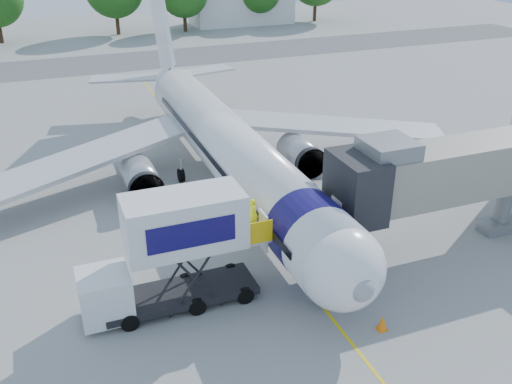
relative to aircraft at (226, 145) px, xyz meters
name	(u,v)px	position (x,y,z in m)	size (l,w,h in m)	color
ground	(249,214)	(0.00, -4.12, -2.95)	(160.00, 160.00, 0.00)	gray
guidance_line	(249,214)	(0.00, -4.12, -2.94)	(0.15, 70.00, 0.01)	yellow
taxiway_strip	(128,61)	(0.00, 37.88, -2.94)	(120.00, 10.00, 0.01)	#59595B
aircraft	(226,145)	(0.00, 0.00, 0.00)	(34.17, 37.73, 11.35)	white
jet_bridge	(443,173)	(7.99, -11.12, 1.39)	(13.90, 3.20, 6.60)	gray
catering_hiloader	(171,254)	(-6.27, -11.12, -0.19)	(8.50, 2.44, 5.50)	black
safety_cone_a	(382,323)	(1.66, -16.08, -2.60)	(0.46, 0.46, 0.73)	orange
outbuilding_right	(241,6)	(22.00, 57.88, -0.29)	(16.40, 7.40, 5.30)	silver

